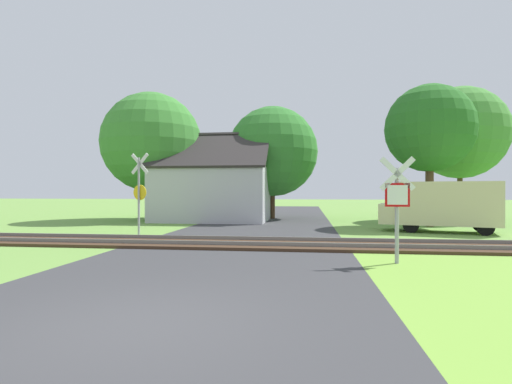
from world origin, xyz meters
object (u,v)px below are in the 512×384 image
Objects in this scene: house at (215,191)px; tree_right at (430,129)px; tree_far at (460,133)px; tree_center at (273,152)px; crossing_sign_far at (139,189)px; mail_truck at (442,204)px; stop_sign_near at (397,201)px; tree_left at (152,142)px.

tree_right is at bearing -13.59° from house.
house is 0.96× the size of tree_right.
tree_far reaches higher than tree_center.
tree_center is at bearing 82.99° from crossing_sign_far.
mail_truck is at bearing -96.66° from tree_right.
crossing_sign_far is 11.95m from tree_center.
tree_right is 0.99× the size of tree_center.
tree_center is 1.42× the size of mail_truck.
stop_sign_near is 0.52× the size of mail_truck.
crossing_sign_far is 0.41× the size of tree_far.
stop_sign_near is 0.33× the size of tree_far.
tree_right is 9.82m from tree_center.
tree_left is at bearing -46.16° from stop_sign_near.
crossing_sign_far is at bearing -71.07° from tree_left.
tree_right is at bearing 9.24° from mail_truck.
tree_right is (-3.11, -4.50, -0.36)m from tree_far.
house reaches higher than mail_truck.
crossing_sign_far is 19.64m from tree_far.
tree_center is at bearing 150.82° from tree_right.
crossing_sign_far is 0.42× the size of tree_left.
tree_left is at bearing -164.99° from tree_center.
house reaches higher than stop_sign_near.
tree_right is at bearing -124.64° from tree_far.
tree_far is at bearing 5.22° from tree_left.
tree_right is at bearing -107.08° from stop_sign_near.
tree_left is at bearing 170.33° from tree_right.
house is at bearing 166.32° from tree_right.
stop_sign_near is at bearing -48.97° from tree_left.
tree_center is 11.74m from mail_truck.
tree_right is (16.12, -2.75, 0.14)m from tree_left.
mail_truck is (-3.46, -7.49, -4.19)m from tree_far.
stop_sign_near is 17.62m from tree_far.
tree_far is 1.58× the size of mail_truck.
tree_far is 5.49m from tree_right.
tree_center reaches higher than crossing_sign_far.
mail_truck is at bearing -111.50° from stop_sign_near.
stop_sign_near is at bearing -74.15° from tree_center.
crossing_sign_far is 8.96m from house.
tree_center is (-11.66, 0.27, -0.98)m from tree_far.
house is at bearing 79.05° from mail_truck.
mail_truck is at bearing -26.76° from house.
house is 0.95× the size of tree_center.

